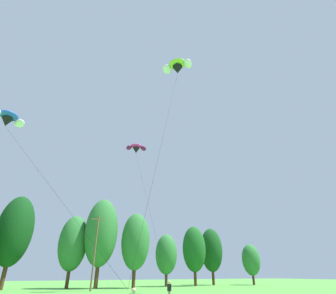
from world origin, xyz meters
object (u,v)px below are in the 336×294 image
kite_flyer_mid (169,289)px  parafoil_kite_mid_magenta (136,148)px  parafoil_kite_far_lime_white (177,67)px  parafoil_kite_high_blue_white (8,118)px  utility_pole (95,249)px

kite_flyer_mid → parafoil_kite_mid_magenta: size_ratio=0.08×
parafoil_kite_mid_magenta → parafoil_kite_far_lime_white: parafoil_kite_far_lime_white is taller
parafoil_kite_high_blue_white → parafoil_kite_far_lime_white: parafoil_kite_far_lime_white is taller
utility_pole → parafoil_kite_mid_magenta: 17.40m
parafoil_kite_high_blue_white → parafoil_kite_mid_magenta: (18.13, 10.08, 4.83)m
parafoil_kite_high_blue_white → parafoil_kite_far_lime_white: 19.86m
parafoil_kite_high_blue_white → parafoil_kite_mid_magenta: bearing=29.1°
utility_pole → parafoil_kite_mid_magenta: (4.01, -4.85, 16.22)m
utility_pole → parafoil_kite_high_blue_white: parafoil_kite_high_blue_white is taller
kite_flyer_mid → parafoil_kite_high_blue_white: 23.86m
utility_pole → parafoil_kite_far_lime_white: size_ratio=0.44×
parafoil_kite_high_blue_white → parafoil_kite_mid_magenta: parafoil_kite_mid_magenta is taller
parafoil_kite_high_blue_white → utility_pole: bearing=46.6°
utility_pole → kite_flyer_mid: 19.73m
parafoil_kite_high_blue_white → parafoil_kite_mid_magenta: size_ratio=0.77×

